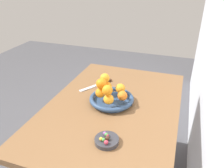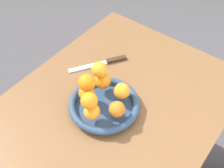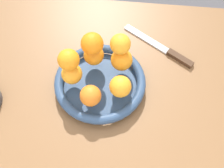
% 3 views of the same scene
% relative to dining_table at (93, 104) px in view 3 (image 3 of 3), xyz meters
% --- Properties ---
extents(ground_plane, '(6.00, 6.00, 0.00)m').
position_rel_dining_table_xyz_m(ground_plane, '(0.00, 0.00, -0.65)').
color(ground_plane, '#4C4C51').
extents(dining_table, '(1.10, 0.76, 0.74)m').
position_rel_dining_table_xyz_m(dining_table, '(0.00, 0.00, 0.00)').
color(dining_table, brown).
rests_on(dining_table, ground_plane).
extents(fruit_bowl, '(0.27, 0.27, 0.04)m').
position_rel_dining_table_xyz_m(fruit_bowl, '(-0.02, -0.02, 0.11)').
color(fruit_bowl, navy).
rests_on(fruit_bowl, dining_table).
extents(orange_0, '(0.06, 0.06, 0.06)m').
position_rel_dining_table_xyz_m(orange_0, '(0.05, -0.01, 0.16)').
color(orange_0, orange).
rests_on(orange_0, fruit_bowl).
extents(orange_1, '(0.06, 0.06, 0.06)m').
position_rel_dining_table_xyz_m(orange_1, '(-0.01, 0.05, 0.16)').
color(orange_1, orange).
rests_on(orange_1, fruit_bowl).
extents(orange_2, '(0.06, 0.06, 0.06)m').
position_rel_dining_table_xyz_m(orange_2, '(-0.09, 0.02, 0.16)').
color(orange_2, orange).
rests_on(orange_2, fruit_bowl).
extents(orange_3, '(0.06, 0.06, 0.06)m').
position_rel_dining_table_xyz_m(orange_3, '(-0.08, -0.07, 0.16)').
color(orange_3, orange).
rests_on(orange_3, fruit_bowl).
extents(orange_4, '(0.06, 0.06, 0.06)m').
position_rel_dining_table_xyz_m(orange_4, '(0.00, -0.08, 0.16)').
color(orange_4, orange).
rests_on(orange_4, fruit_bowl).
extents(orange_5, '(0.06, 0.06, 0.06)m').
position_rel_dining_table_xyz_m(orange_5, '(-0.08, -0.08, 0.22)').
color(orange_5, orange).
rests_on(orange_5, orange_3).
extents(orange_6, '(0.06, 0.06, 0.06)m').
position_rel_dining_table_xyz_m(orange_6, '(0.05, -0.01, 0.22)').
color(orange_6, orange).
rests_on(orange_6, orange_0).
extents(orange_7, '(0.06, 0.06, 0.06)m').
position_rel_dining_table_xyz_m(orange_7, '(0.00, -0.07, 0.22)').
color(orange_7, orange).
rests_on(orange_7, orange_4).
extents(knife, '(0.23, 0.16, 0.01)m').
position_rel_dining_table_xyz_m(knife, '(-0.21, -0.17, 0.09)').
color(knife, '#3F2819').
rests_on(knife, dining_table).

